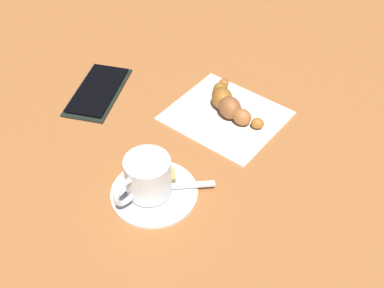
{
  "coord_description": "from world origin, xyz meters",
  "views": [
    {
      "loc": [
        0.49,
        0.2,
        0.54
      ],
      "look_at": [
        0.01,
        -0.02,
        0.02
      ],
      "focal_mm": 46.1,
      "sensor_mm": 36.0,
      "label": 1
    }
  ],
  "objects_px": {
    "sugar_packet": "(154,176)",
    "saucer": "(154,192)",
    "napkin": "(224,115)",
    "teaspoon": "(155,187)",
    "croissant": "(228,103)",
    "cell_phone": "(98,91)",
    "espresso_cup": "(147,176)"
  },
  "relations": [
    {
      "from": "sugar_packet",
      "to": "saucer",
      "type": "bearing_deg",
      "value": 85.75
    },
    {
      "from": "sugar_packet",
      "to": "napkin",
      "type": "height_order",
      "value": "sugar_packet"
    },
    {
      "from": "teaspoon",
      "to": "croissant",
      "type": "xyz_separation_m",
      "value": [
        -0.2,
        0.03,
        0.01
      ]
    },
    {
      "from": "teaspoon",
      "to": "sugar_packet",
      "type": "height_order",
      "value": "teaspoon"
    },
    {
      "from": "sugar_packet",
      "to": "croissant",
      "type": "height_order",
      "value": "croissant"
    },
    {
      "from": "teaspoon",
      "to": "napkin",
      "type": "bearing_deg",
      "value": 171.55
    },
    {
      "from": "sugar_packet",
      "to": "croissant",
      "type": "bearing_deg",
      "value": -132.39
    },
    {
      "from": "teaspoon",
      "to": "napkin",
      "type": "height_order",
      "value": "teaspoon"
    },
    {
      "from": "teaspoon",
      "to": "sugar_packet",
      "type": "xyz_separation_m",
      "value": [
        -0.02,
        -0.01,
        0.0
      ]
    },
    {
      "from": "saucer",
      "to": "cell_phone",
      "type": "bearing_deg",
      "value": -130.07
    },
    {
      "from": "espresso_cup",
      "to": "saucer",
      "type": "bearing_deg",
      "value": 123.25
    },
    {
      "from": "sugar_packet",
      "to": "croissant",
      "type": "distance_m",
      "value": 0.19
    },
    {
      "from": "espresso_cup",
      "to": "sugar_packet",
      "type": "relative_size",
      "value": 1.52
    },
    {
      "from": "saucer",
      "to": "teaspoon",
      "type": "distance_m",
      "value": 0.01
    },
    {
      "from": "espresso_cup",
      "to": "sugar_packet",
      "type": "height_order",
      "value": "espresso_cup"
    },
    {
      "from": "teaspoon",
      "to": "cell_phone",
      "type": "xyz_separation_m",
      "value": [
        -0.16,
        -0.19,
        -0.01
      ]
    },
    {
      "from": "sugar_packet",
      "to": "cell_phone",
      "type": "xyz_separation_m",
      "value": [
        -0.14,
        -0.18,
        -0.01
      ]
    },
    {
      "from": "saucer",
      "to": "teaspoon",
      "type": "bearing_deg",
      "value": 172.97
    },
    {
      "from": "croissant",
      "to": "saucer",
      "type": "bearing_deg",
      "value": -8.67
    },
    {
      "from": "espresso_cup",
      "to": "napkin",
      "type": "relative_size",
      "value": 0.52
    },
    {
      "from": "teaspoon",
      "to": "croissant",
      "type": "height_order",
      "value": "croissant"
    },
    {
      "from": "espresso_cup",
      "to": "croissant",
      "type": "xyz_separation_m",
      "value": [
        -0.21,
        0.04,
        -0.02
      ]
    },
    {
      "from": "cell_phone",
      "to": "sugar_packet",
      "type": "bearing_deg",
      "value": 52.19
    },
    {
      "from": "saucer",
      "to": "sugar_packet",
      "type": "relative_size",
      "value": 2.05
    },
    {
      "from": "saucer",
      "to": "croissant",
      "type": "bearing_deg",
      "value": 171.33
    },
    {
      "from": "napkin",
      "to": "sugar_packet",
      "type": "bearing_deg",
      "value": -12.41
    },
    {
      "from": "saucer",
      "to": "teaspoon",
      "type": "height_order",
      "value": "teaspoon"
    },
    {
      "from": "saucer",
      "to": "sugar_packet",
      "type": "height_order",
      "value": "sugar_packet"
    },
    {
      "from": "espresso_cup",
      "to": "teaspoon",
      "type": "height_order",
      "value": "espresso_cup"
    },
    {
      "from": "sugar_packet",
      "to": "napkin",
      "type": "relative_size",
      "value": 0.34
    },
    {
      "from": "saucer",
      "to": "sugar_packet",
      "type": "xyz_separation_m",
      "value": [
        -0.02,
        -0.01,
        0.01
      ]
    },
    {
      "from": "saucer",
      "to": "espresso_cup",
      "type": "xyz_separation_m",
      "value": [
        0.0,
        -0.01,
        0.03
      ]
    }
  ]
}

